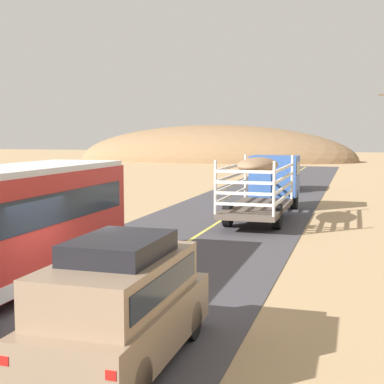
% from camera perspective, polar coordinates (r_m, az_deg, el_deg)
% --- Properties ---
extents(ground_plane, '(240.00, 240.00, 0.00)m').
position_cam_1_polar(ground_plane, '(13.55, -10.95, -11.62)').
color(ground_plane, tan).
extents(road_surface, '(8.00, 120.00, 0.02)m').
position_cam_1_polar(road_surface, '(13.55, -10.95, -11.58)').
color(road_surface, '#423F44').
rests_on(road_surface, ground).
extents(road_centre_line, '(0.16, 117.60, 0.00)m').
position_cam_1_polar(road_centre_line, '(13.54, -10.95, -11.54)').
color(road_centre_line, '#D8CC4C').
rests_on(road_centre_line, road_surface).
extents(suv_near, '(1.90, 4.62, 2.29)m').
position_cam_1_polar(suv_near, '(9.91, -7.35, -11.22)').
color(suv_near, '#8C7259').
rests_on(suv_near, road_surface).
extents(livestock_truck, '(2.53, 9.70, 3.02)m').
position_cam_1_polar(livestock_truck, '(28.34, 7.95, 1.31)').
color(livestock_truck, '#3359A5').
rests_on(livestock_truck, road_surface).
extents(car_far, '(1.90, 4.62, 1.93)m').
position_cam_1_polar(car_far, '(40.74, 9.21, 1.71)').
color(car_far, '#264C8C').
rests_on(car_far, road_surface).
extents(distant_hill, '(44.18, 18.40, 11.05)m').
position_cam_1_polar(distant_hill, '(86.02, 2.15, 3.27)').
color(distant_hill, olive).
rests_on(distant_hill, ground).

